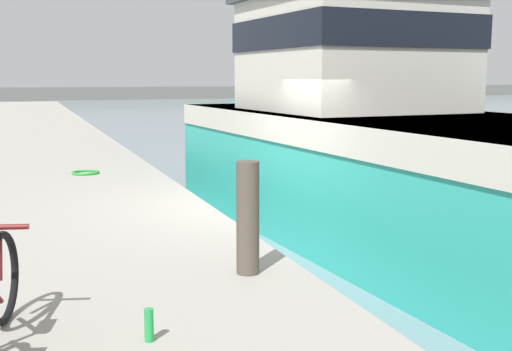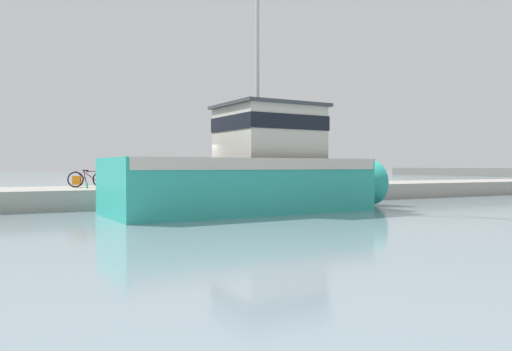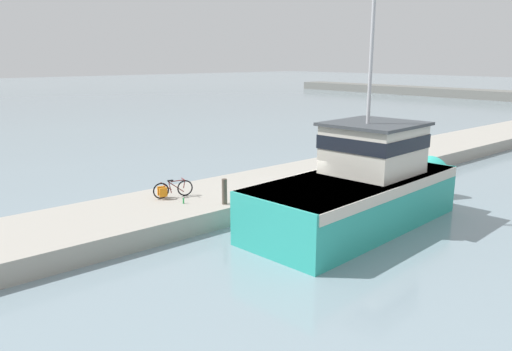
# 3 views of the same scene
# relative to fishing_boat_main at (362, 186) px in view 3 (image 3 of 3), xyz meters

# --- Properties ---
(ground_plane) EXTENTS (320.00, 320.00, 0.00)m
(ground_plane) POSITION_rel_fishing_boat_main_xyz_m (-2.20, -1.16, -1.54)
(ground_plane) COLOR gray
(dock_pier) EXTENTS (4.54, 80.00, 0.77)m
(dock_pier) POSITION_rel_fishing_boat_main_xyz_m (-5.33, -1.16, -1.15)
(dock_pier) COLOR #A39E93
(dock_pier) RESTS_ON ground_plane
(fishing_boat_main) EXTENTS (4.50, 11.38, 11.31)m
(fishing_boat_main) POSITION_rel_fishing_boat_main_xyz_m (0.00, 0.00, 0.00)
(fishing_boat_main) COLOR teal
(fishing_boat_main) RESTS_ON ground_plane
(bicycle_touring) EXTENTS (0.69, 1.66, 0.75)m
(bicycle_touring) POSITION_rel_fishing_boat_main_xyz_m (-5.82, -5.23, -0.42)
(bicycle_touring) COLOR black
(bicycle_touring) RESTS_ON dock_pier
(mooring_post) EXTENTS (0.21, 0.21, 1.03)m
(mooring_post) POSITION_rel_fishing_boat_main_xyz_m (-3.60, -4.07, -0.25)
(mooring_post) COLOR #51473D
(mooring_post) RESTS_ON dock_pier
(hose_coil) EXTENTS (0.50, 0.50, 0.05)m
(hose_coil) POSITION_rel_fishing_boat_main_xyz_m (-4.41, 2.62, -0.74)
(hose_coil) COLOR green
(hose_coil) RESTS_ON dock_pier
(water_bottle_by_bike) EXTENTS (0.06, 0.06, 0.23)m
(water_bottle_by_bike) POSITION_rel_fishing_boat_main_xyz_m (-4.72, -5.28, -0.65)
(water_bottle_by_bike) COLOR green
(water_bottle_by_bike) RESTS_ON dock_pier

